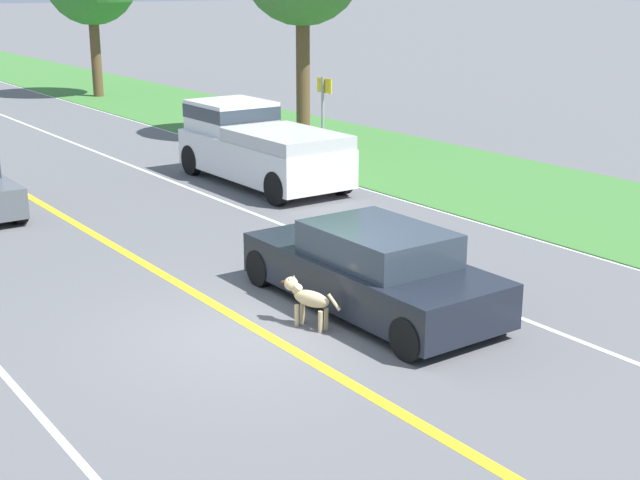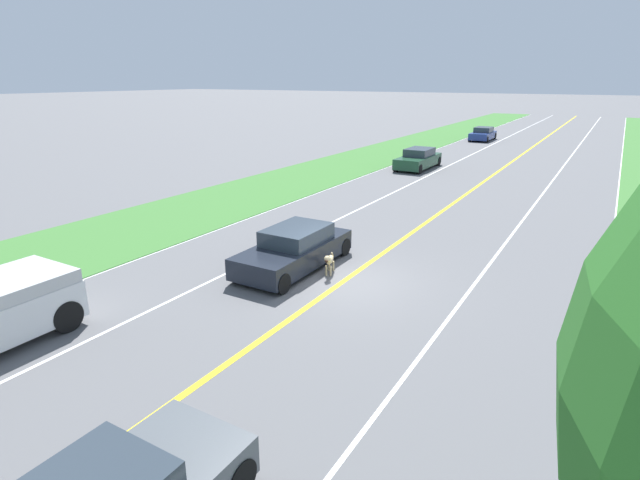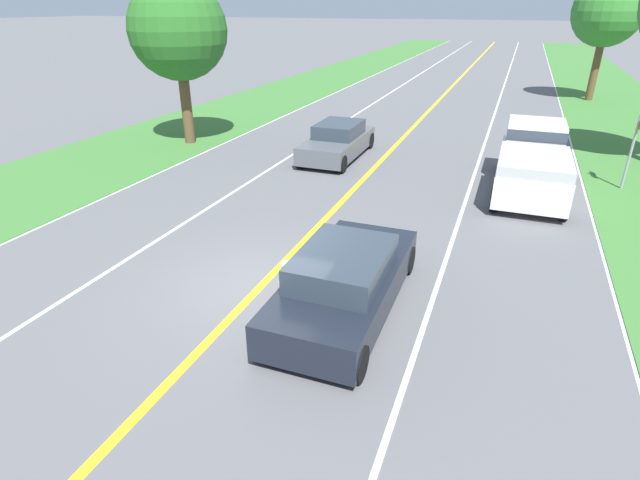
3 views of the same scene
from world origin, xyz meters
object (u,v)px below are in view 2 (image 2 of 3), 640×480
Objects in this scene: car_trailing_near at (418,159)px; car_trailing_mid at (483,134)px; ego_car at (295,249)px; dog at (329,261)px.

car_trailing_near is 1.10× the size of car_trailing_mid.
ego_car is at bearing 98.78° from car_trailing_near.
car_trailing_near is (4.35, -19.91, 0.18)m from dog.
car_trailing_mid is at bearing -101.44° from dog.
ego_car is 0.97× the size of car_trailing_near.
ego_car is 4.29× the size of dog.
ego_car is at bearing -15.90° from dog.
car_trailing_near reaches higher than ego_car.
car_trailing_near is at bearing -95.71° from dog.
dog is at bearing 102.32° from car_trailing_near.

